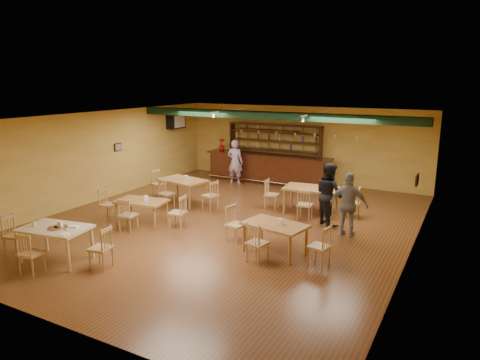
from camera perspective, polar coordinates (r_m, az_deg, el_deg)
The scene contains 23 objects.
floor at distance 12.65m, azimuth -1.88°, elevation -5.55°, with size 12.00×12.00×0.00m, color #5B2C1A.
ceiling_beam at distance 14.52m, azimuth 3.68°, elevation 8.41°, with size 10.00×0.30×0.25m, color black.
track_rail_left at distance 15.87m, azimuth -1.37°, elevation 9.07°, with size 0.05×2.50×0.05m, color silver.
track_rail_right at distance 14.55m, azimuth 9.75°, elevation 8.54°, with size 0.05×2.50×0.05m, color silver.
ac_unit at distance 18.23m, azimuth -8.37°, elevation 7.58°, with size 0.34×0.70×0.48m, color silver.
picture_left at distance 16.00m, azimuth -15.65°, elevation 4.16°, with size 0.04×0.34×0.28m, color black.
picture_right at distance 11.14m, azimuth 22.12°, elevation 0.00°, with size 0.04×0.34×0.28m, color black.
bar_counter at distance 17.41m, azimuth 3.59°, elevation 1.50°, with size 5.13×0.85×1.13m, color black.
back_bar_hutch at distance 17.87m, azimuth 4.47°, elevation 3.66°, with size 3.97×0.40×2.28m, color black.
poinsettia at distance 18.25m, azimuth -2.43°, elevation 4.64°, with size 0.28×0.28×0.50m, color #AC110F.
dining_table_a at distance 14.67m, azimuth -7.42°, elevation -1.43°, with size 1.59×0.95×0.79m, color olive.
dining_table_b at distance 13.59m, azimuth 9.22°, elevation -2.62°, with size 1.62×0.97×0.81m, color olive.
dining_table_c at distance 12.73m, azimuth -12.67°, elevation -4.10°, with size 1.39×0.83×0.70m, color olive.
dining_table_d at distance 10.41m, azimuth 4.55°, elevation -7.60°, with size 1.46×0.87×0.73m, color olive.
near_table at distance 10.78m, azimuth -22.85°, elevation -7.70°, with size 1.48×0.95×0.79m, color tan.
pizza_tray at distance 10.57m, azimuth -22.68°, elevation -5.77°, with size 0.40×0.40×0.01m, color silver.
parmesan_shaker at distance 10.91m, azimuth -25.29°, elevation -5.18°, with size 0.07×0.07×0.11m, color #EAE5C6.
napkin_stack at distance 10.50m, azimuth -20.87°, elevation -5.69°, with size 0.20×0.15×0.03m, color white.
pizza_server at distance 10.48m, azimuth -21.91°, elevation -5.80°, with size 0.32×0.09×0.00m, color silver.
side_plate at distance 10.09m, azimuth -21.89°, elevation -6.58°, with size 0.22×0.22×0.01m, color white.
patron_bar at distance 17.08m, azimuth -0.65°, elevation 2.37°, with size 0.64×0.42×1.75m, color purple.
patron_right_a at distance 12.49m, azimuth 11.54°, elevation -1.78°, with size 0.87×0.68×1.78m, color black.
patron_right_b at distance 11.70m, azimuth 14.01°, elevation -3.16°, with size 0.99×0.41×1.68m, color gray.
Camera 1 is at (6.08, -10.34, 4.01)m, focal length 32.69 mm.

